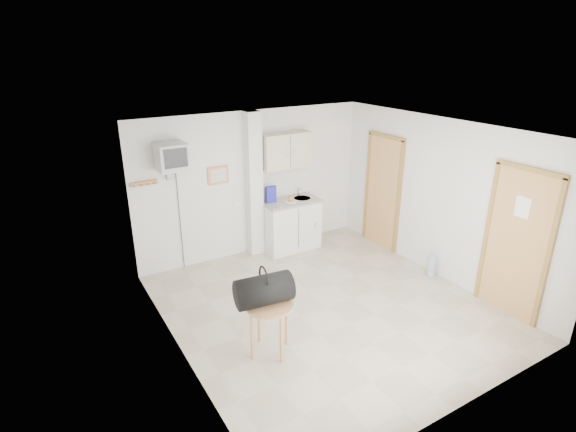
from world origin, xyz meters
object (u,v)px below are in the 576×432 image
crt_television (172,158)px  duffel_bag (264,290)px  round_table (269,311)px  water_bottle (432,265)px

crt_television → duffel_bag: crt_television is taller
round_table → water_bottle: size_ratio=1.68×
round_table → water_bottle: bearing=6.2°
round_table → duffel_bag: size_ratio=0.97×
crt_television → round_table: (0.27, -2.47, -1.36)m
round_table → water_bottle: 3.20m
crt_television → water_bottle: 4.40m
crt_television → round_table: size_ratio=3.21×
duffel_bag → water_bottle: duffel_bag is taller
duffel_bag → water_bottle: size_ratio=1.74×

